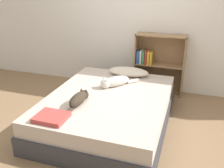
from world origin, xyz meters
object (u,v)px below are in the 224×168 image
bed (109,110)px  bookshelf (157,63)px  cat_light (114,82)px  cat_dark (79,99)px  pillow (129,72)px

bed → bookshelf: bearing=71.3°
bed → cat_light: 0.42m
bed → cat_dark: 0.52m
cat_light → bookshelf: bookshelf is taller
cat_light → cat_dark: (-0.24, -0.65, -0.00)m
bed → cat_dark: cat_dark is taller
pillow → cat_light: cat_light is taller
pillow → cat_dark: 1.19m
bookshelf → cat_light: bearing=-114.7°
cat_light → bookshelf: size_ratio=0.47×
cat_light → bookshelf: 1.08m
pillow → bookshelf: bearing=51.7°
pillow → bed: bearing=-94.0°
cat_light → cat_dark: size_ratio=0.88×
cat_light → cat_dark: cat_light is taller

